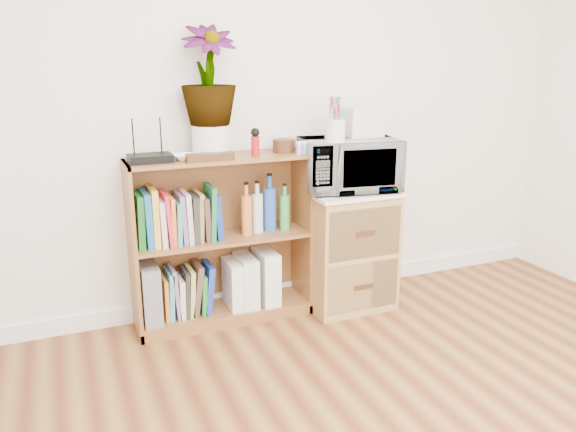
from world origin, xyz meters
TOP-DOWN VIEW (x-y plane):
  - skirting_board at (0.00, 2.24)m, footprint 4.00×0.02m
  - bookshelf at (-0.35, 2.10)m, footprint 1.00×0.30m
  - wicker_unit at (0.40, 2.02)m, footprint 0.50×0.45m
  - microwave at (0.40, 2.02)m, footprint 0.59×0.44m
  - pen_cup at (0.27, 1.94)m, footprint 0.11×0.11m
  - small_appliance at (0.51, 2.08)m, footprint 0.21×0.18m
  - router at (-0.72, 2.08)m, footprint 0.22×0.15m
  - white_bowl at (-0.54, 2.07)m, footprint 0.13×0.13m
  - plant_pot at (-0.39, 2.12)m, footprint 0.20×0.20m
  - potted_plant at (-0.39, 2.12)m, footprint 0.29×0.29m
  - trinket_box at (-0.43, 2.00)m, footprint 0.25×0.06m
  - kokeshi_doll at (-0.16, 2.06)m, footprint 0.05×0.05m
  - wooden_bowl at (0.03, 2.11)m, footprint 0.12×0.12m
  - paint_jars at (0.11, 2.01)m, footprint 0.11×0.04m
  - file_box at (-0.77, 2.10)m, footprint 0.10×0.26m
  - magazine_holder_left at (-0.29, 2.09)m, footprint 0.09×0.22m
  - magazine_holder_mid at (-0.22, 2.09)m, footprint 0.09×0.24m
  - magazine_holder_right at (-0.09, 2.09)m, footprint 0.10×0.25m
  - cookbooks at (-0.59, 2.10)m, footprint 0.45×0.20m
  - liquor_bottles at (-0.10, 2.10)m, footprint 0.29×0.07m
  - lower_books at (-0.56, 2.10)m, footprint 0.29×0.19m

SIDE VIEW (x-z plane):
  - skirting_board at x=0.00m, z-range 0.00..0.10m
  - lower_books at x=-0.56m, z-range 0.06..0.35m
  - magazine_holder_left at x=-0.29m, z-range 0.07..0.35m
  - magazine_holder_mid at x=-0.22m, z-range 0.07..0.36m
  - magazine_holder_right at x=-0.09m, z-range 0.07..0.38m
  - file_box at x=-0.77m, z-range 0.07..0.39m
  - wicker_unit at x=0.40m, z-range 0.00..0.70m
  - bookshelf at x=-0.35m, z-range 0.00..0.95m
  - cookbooks at x=-0.59m, z-range 0.48..0.79m
  - liquor_bottles at x=-0.10m, z-range 0.49..0.81m
  - microwave at x=0.40m, z-range 0.72..1.02m
  - white_bowl at x=-0.54m, z-range 0.95..0.98m
  - router at x=-0.72m, z-range 0.95..0.99m
  - trinket_box at x=-0.43m, z-range 0.95..0.99m
  - paint_jars at x=0.11m, z-range 0.95..1.01m
  - wooden_bowl at x=0.03m, z-range 0.95..1.02m
  - kokeshi_doll at x=-0.16m, z-range 0.95..1.05m
  - plant_pot at x=-0.39m, z-range 0.95..1.12m
  - pen_cup at x=0.27m, z-range 1.02..1.14m
  - small_appliance at x=0.51m, z-range 1.02..1.19m
  - potted_plant at x=-0.39m, z-range 1.12..1.63m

